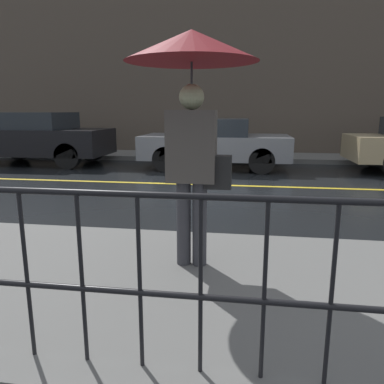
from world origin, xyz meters
name	(u,v)px	position (x,y,z in m)	size (l,w,h in m)	color
ground_plane	(198,185)	(0.00, 0.00, 0.00)	(80.00, 80.00, 0.00)	black
sidewalk_near	(122,285)	(0.00, -4.98, 0.07)	(28.00, 2.67, 0.14)	#60605E
sidewalk_far	(216,156)	(0.00, 4.57, 0.07)	(28.00, 1.86, 0.14)	#60605E
lane_marking	(198,184)	(0.00, 0.00, 0.00)	(25.20, 0.12, 0.01)	gold
building_storefront	(220,58)	(0.00, 5.65, 3.35)	(28.00, 0.30, 6.69)	#4C4238
railing_foreground	(52,256)	(0.00, -6.06, 0.78)	(12.00, 0.04, 1.02)	black
pedestrian	(192,77)	(0.57, -4.59, 1.85)	(1.15, 1.15, 2.09)	#333338
car_black	(39,138)	(-5.11, 2.47, 0.79)	(4.06, 1.86, 1.52)	black
car_grey	(214,142)	(0.12, 2.47, 0.71)	(4.00, 1.92, 1.36)	slate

